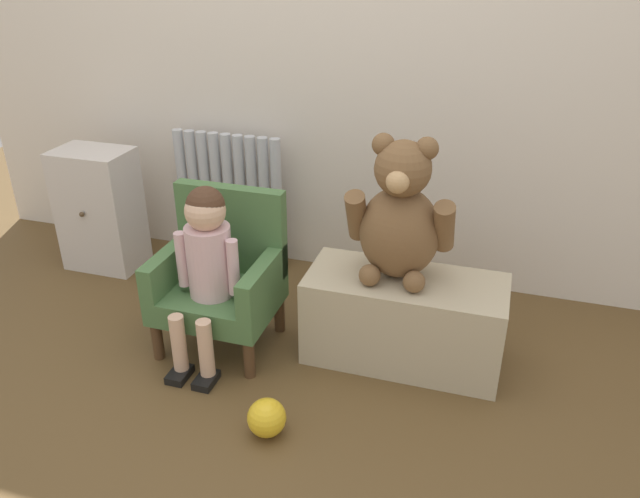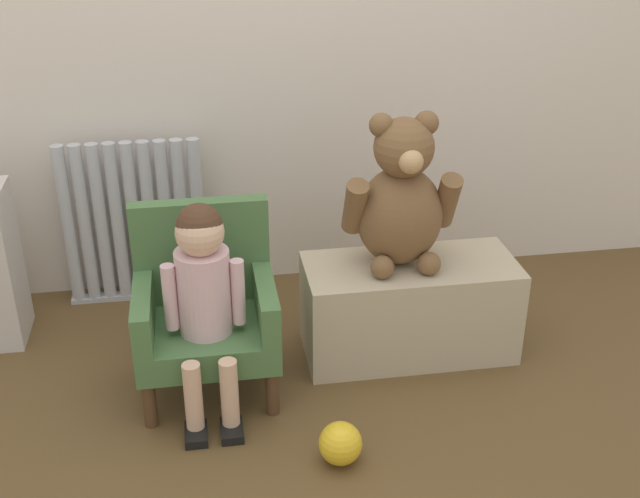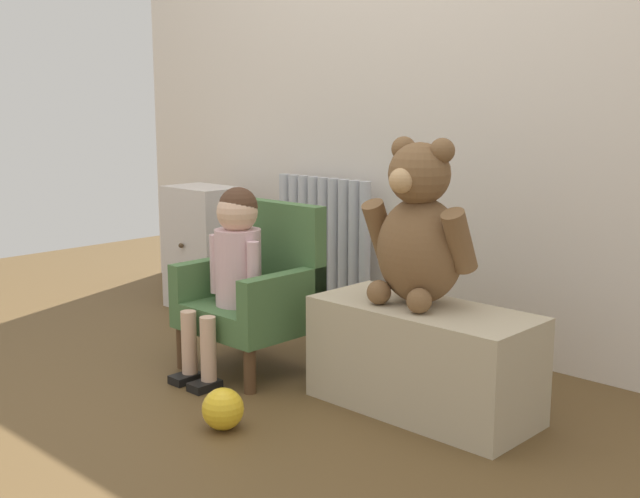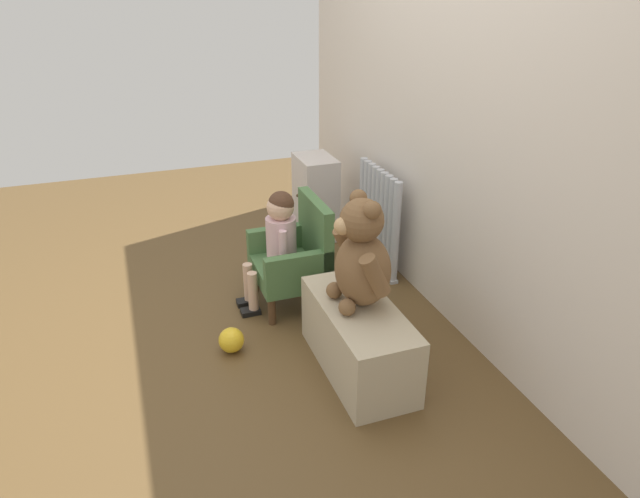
{
  "view_description": "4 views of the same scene",
  "coord_description": "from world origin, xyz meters",
  "px_view_note": "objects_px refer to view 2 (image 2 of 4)",
  "views": [
    {
      "loc": [
        0.77,
        -1.36,
        1.5
      ],
      "look_at": [
        0.18,
        0.53,
        0.49
      ],
      "focal_mm": 35.0,
      "sensor_mm": 36.0,
      "label": 1
    },
    {
      "loc": [
        -0.23,
        -1.73,
        1.63
      ],
      "look_at": [
        0.15,
        0.6,
        0.46
      ],
      "focal_mm": 45.0,
      "sensor_mm": 36.0,
      "label": 2
    },
    {
      "loc": [
        1.96,
        -1.38,
        1.0
      ],
      "look_at": [
        0.08,
        0.58,
        0.49
      ],
      "focal_mm": 45.0,
      "sensor_mm": 36.0,
      "label": 3
    },
    {
      "loc": [
        2.55,
        -0.29,
        1.76
      ],
      "look_at": [
        0.2,
        0.55,
        0.54
      ],
      "focal_mm": 32.0,
      "sensor_mm": 36.0,
      "label": 4
    }
  ],
  "objects_px": {
    "child_armchair": "(205,307)",
    "child_figure": "(203,282)",
    "large_teddy_bear": "(401,200)",
    "toy_ball": "(340,443)",
    "radiator": "(134,224)",
    "low_bench": "(409,308)"
  },
  "relations": [
    {
      "from": "child_figure",
      "to": "low_bench",
      "type": "relative_size",
      "value": 0.93
    },
    {
      "from": "child_armchair",
      "to": "toy_ball",
      "type": "height_order",
      "value": "child_armchair"
    },
    {
      "from": "low_bench",
      "to": "large_teddy_bear",
      "type": "bearing_deg",
      "value": 152.89
    },
    {
      "from": "large_teddy_bear",
      "to": "toy_ball",
      "type": "distance_m",
      "value": 0.83
    },
    {
      "from": "child_figure",
      "to": "large_teddy_bear",
      "type": "bearing_deg",
      "value": 17.48
    },
    {
      "from": "child_armchair",
      "to": "large_teddy_bear",
      "type": "height_order",
      "value": "large_teddy_bear"
    },
    {
      "from": "child_armchair",
      "to": "large_teddy_bear",
      "type": "distance_m",
      "value": 0.74
    },
    {
      "from": "large_teddy_bear",
      "to": "toy_ball",
      "type": "bearing_deg",
      "value": -118.17
    },
    {
      "from": "child_armchair",
      "to": "large_teddy_bear",
      "type": "bearing_deg",
      "value": 8.83
    },
    {
      "from": "child_figure",
      "to": "toy_ball",
      "type": "height_order",
      "value": "child_figure"
    },
    {
      "from": "radiator",
      "to": "child_armchair",
      "type": "bearing_deg",
      "value": -68.09
    },
    {
      "from": "child_armchair",
      "to": "child_figure",
      "type": "relative_size",
      "value": 0.9
    },
    {
      "from": "low_bench",
      "to": "large_teddy_bear",
      "type": "xyz_separation_m",
      "value": [
        -0.04,
        0.02,
        0.41
      ]
    },
    {
      "from": "child_armchair",
      "to": "toy_ball",
      "type": "xyz_separation_m",
      "value": [
        0.37,
        -0.47,
        -0.23
      ]
    },
    {
      "from": "child_armchair",
      "to": "toy_ball",
      "type": "relative_size",
      "value": 4.76
    },
    {
      "from": "radiator",
      "to": "low_bench",
      "type": "distance_m",
      "value": 1.12
    },
    {
      "from": "radiator",
      "to": "large_teddy_bear",
      "type": "height_order",
      "value": "large_teddy_bear"
    },
    {
      "from": "low_bench",
      "to": "toy_ball",
      "type": "distance_m",
      "value": 0.66
    },
    {
      "from": "radiator",
      "to": "child_armchair",
      "type": "distance_m",
      "value": 0.68
    },
    {
      "from": "radiator",
      "to": "child_armchair",
      "type": "relative_size",
      "value": 1.06
    },
    {
      "from": "radiator",
      "to": "child_figure",
      "type": "distance_m",
      "value": 0.79
    },
    {
      "from": "child_figure",
      "to": "toy_ball",
      "type": "bearing_deg",
      "value": -44.52
    }
  ]
}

